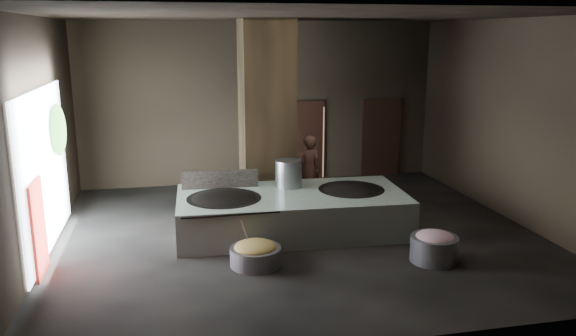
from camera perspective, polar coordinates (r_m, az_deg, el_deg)
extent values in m
cube|color=black|center=(12.11, 0.90, -6.84)|extent=(10.00, 9.00, 0.10)
cube|color=black|center=(11.36, 0.99, 15.47)|extent=(10.00, 9.00, 0.10)
cube|color=black|center=(15.94, -2.78, 6.61)|extent=(10.00, 0.10, 4.50)
cube|color=black|center=(7.26, 9.08, -1.94)|extent=(10.00, 0.10, 4.50)
cube|color=black|center=(11.50, -24.43, 2.72)|extent=(0.10, 9.00, 4.50)
cube|color=black|center=(13.57, 22.27, 4.40)|extent=(0.10, 9.00, 4.50)
cube|color=black|center=(13.30, -2.18, 5.24)|extent=(1.20, 1.20, 4.50)
cube|color=beige|center=(12.09, 0.38, -4.51)|extent=(4.93, 2.53, 0.84)
cube|color=black|center=(11.98, 0.38, -2.71)|extent=(4.73, 2.27, 0.03)
ellipsoid|color=black|center=(11.73, -6.51, -3.48)|extent=(1.52, 1.52, 0.42)
cylinder|color=black|center=(11.71, -6.52, -3.16)|extent=(1.55, 1.55, 0.05)
ellipsoid|color=black|center=(12.39, 6.44, -2.55)|extent=(1.42, 1.42, 0.40)
cylinder|color=black|center=(12.37, 6.45, -2.24)|extent=(1.45, 1.45, 0.05)
cylinder|color=#93969A|center=(12.42, 0.06, -0.61)|extent=(0.59, 0.59, 0.63)
cube|color=black|center=(12.42, -6.92, -1.19)|extent=(1.68, 0.14, 0.42)
imported|color=#9E6450|center=(14.04, 2.10, -0.12)|extent=(0.67, 0.48, 1.71)
cylinder|color=gray|center=(10.45, -3.31, -8.94)|extent=(1.14, 1.14, 0.35)
ellipsoid|color=#8C9A4A|center=(10.39, -3.32, -8.04)|extent=(0.77, 0.77, 0.24)
cylinder|color=#93969A|center=(10.44, -4.29, -6.78)|extent=(0.25, 0.31, 0.67)
cylinder|color=gray|center=(10.93, 14.61, -7.95)|extent=(1.04, 1.04, 0.48)
ellipsoid|color=#C57686|center=(10.86, 14.68, -6.93)|extent=(0.73, 0.73, 0.28)
cube|color=black|center=(16.25, 1.51, 2.65)|extent=(1.18, 0.08, 2.38)
cube|color=#8C6647|center=(16.38, 2.17, 2.55)|extent=(0.89, 0.04, 2.10)
cube|color=black|center=(16.97, 9.42, 2.94)|extent=(1.18, 0.08, 2.38)
cube|color=#8C6647|center=(17.14, 9.51, 2.87)|extent=(0.76, 0.04, 1.80)
cube|color=white|center=(11.79, -23.45, -0.17)|extent=(0.04, 4.20, 3.10)
cube|color=maroon|center=(10.75, -24.00, -5.65)|extent=(0.05, 0.90, 1.70)
ellipsoid|color=#194714|center=(12.72, -22.34, 3.62)|extent=(0.28, 1.10, 1.10)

